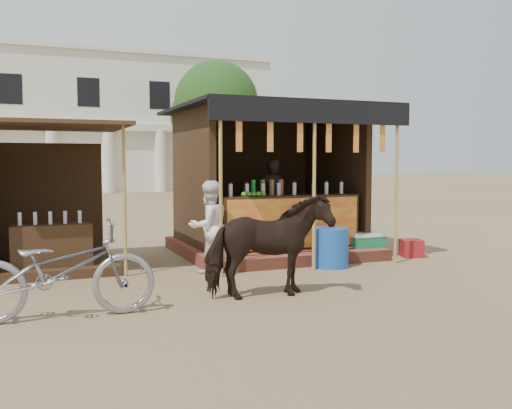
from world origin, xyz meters
name	(u,v)px	position (x,y,z in m)	size (l,w,h in m)	color
ground	(301,296)	(0.00, 0.00, 0.00)	(120.00, 120.00, 0.00)	#846B4C
main_stall	(270,201)	(1.01, 3.36, 1.02)	(3.60, 3.61, 2.78)	#974731
secondary_stall	(39,218)	(-3.17, 3.24, 0.85)	(2.40, 2.40, 2.38)	#392414
cow	(268,246)	(-0.45, 0.05, 0.68)	(0.73, 1.61, 1.36)	black
motorbike	(60,270)	(-3.01, 0.02, 0.55)	(0.74, 2.11, 1.11)	gray
bystander	(209,227)	(-0.65, 2.00, 0.74)	(0.72, 0.56, 1.47)	white
blue_barrel	(331,248)	(1.38, 1.64, 0.33)	(0.58, 0.58, 0.66)	#1650AC
red_crate	(411,248)	(3.29, 2.00, 0.16)	(0.37, 0.37, 0.32)	maroon
cooler	(366,245)	(2.45, 2.25, 0.23)	(0.65, 0.46, 0.46)	#1A7647
background_building	(49,124)	(-2.00, 29.94, 3.98)	(26.00, 7.45, 8.18)	silver
tree	(212,107)	(5.81, 22.14, 4.63)	(4.50, 4.40, 7.00)	#382314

